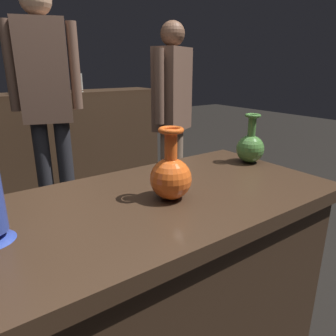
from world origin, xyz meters
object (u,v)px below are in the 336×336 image
vase_tall_behind (250,147)px  shelf_vase_right (80,83)px  visitor_center_back (47,97)px  vase_centerpiece (172,175)px  visitor_near_right (172,111)px  shelf_vase_center (18,84)px

vase_tall_behind → shelf_vase_right: size_ratio=1.34×
vase_tall_behind → visitor_center_back: bearing=110.0°
vase_centerpiece → visitor_near_right: bearing=53.6°
vase_centerpiece → vase_tall_behind: size_ratio=1.08×
shelf_vase_center → visitor_center_back: 0.71m
vase_centerpiece → shelf_vase_right: size_ratio=1.44×
vase_tall_behind → visitor_center_back: 1.46m
shelf_vase_center → visitor_center_back: size_ratio=0.08×
shelf_vase_right → vase_tall_behind: bearing=-89.7°
vase_centerpiece → shelf_vase_right: bearing=76.5°
visitor_center_back → vase_tall_behind: bearing=128.9°
vase_centerpiece → vase_tall_behind: (0.53, 0.12, -0.01)m
shelf_vase_center → visitor_near_right: (0.86, -1.04, -0.18)m
vase_centerpiece → visitor_center_back: 1.50m
vase_tall_behind → visitor_near_right: 1.08m
shelf_vase_center → visitor_near_right: bearing=-50.6°
vase_tall_behind → shelf_vase_center: bearing=104.4°
vase_tall_behind → visitor_near_right: (0.32, 1.03, 0.02)m
vase_centerpiece → shelf_vase_right: shelf_vase_right is taller
vase_centerpiece → vase_tall_behind: vase_centerpiece is taller
shelf_vase_right → visitor_near_right: visitor_near_right is taller
shelf_vase_center → visitor_near_right: 1.36m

